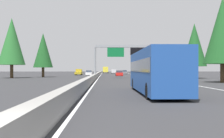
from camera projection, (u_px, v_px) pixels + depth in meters
name	position (u px, v px, depth m)	size (l,w,h in m)	color
ground_plane	(98.00, 77.00, 64.12)	(320.00, 320.00, 0.00)	#2D2D30
median_barrier	(99.00, 74.00, 84.11)	(180.00, 0.56, 0.90)	gray
shoulder_stripe_right	(142.00, 76.00, 74.42)	(160.00, 0.16, 0.01)	silver
shoulder_stripe_median	(100.00, 76.00, 74.13)	(160.00, 0.16, 0.01)	silver
sign_gantry_overhead	(128.00, 52.00, 53.08)	(0.50, 12.68, 6.47)	gray
bus_near_center	(155.00, 70.00, 20.23)	(11.50, 2.55, 3.10)	#1E4793
pickup_mid_left	(149.00, 75.00, 45.23)	(5.60, 2.00, 1.86)	red
sedan_near_right	(119.00, 73.00, 73.11)	(4.40, 1.80, 1.47)	red
box_truck_far_center	(106.00, 70.00, 131.46)	(8.50, 2.40, 2.95)	gold
sedan_distant_a	(124.00, 72.00, 102.65)	(4.40, 1.80, 1.47)	slate
sedan_mid_right	(139.00, 74.00, 60.72)	(4.40, 1.80, 1.47)	slate
minivan_far_right	(113.00, 71.00, 123.49)	(5.00, 1.95, 1.69)	silver
oncoming_near	(79.00, 72.00, 86.76)	(5.60, 2.00, 1.86)	#AD931E
oncoming_far	(89.00, 73.00, 79.74)	(4.40, 1.80, 1.47)	white
conifer_right_near	(223.00, 31.00, 36.83)	(5.03, 5.03, 11.44)	#4C3823
conifer_right_mid	(194.00, 45.00, 54.06)	(4.75, 4.75, 10.79)	#4C3823
conifer_right_far	(153.00, 57.00, 94.45)	(4.32, 4.32, 9.81)	#4C3823
conifer_left_near	(12.00, 41.00, 56.38)	(5.42, 5.42, 12.31)	#4C3823
conifer_left_mid	(43.00, 50.00, 62.60)	(4.40, 4.40, 10.01)	#4C3823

